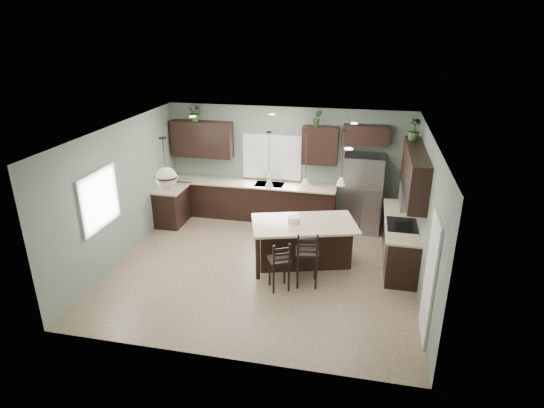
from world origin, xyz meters
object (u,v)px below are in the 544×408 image
(refrigerator, at_px, (362,193))
(plant_back_left, at_px, (195,112))
(kitchen_island, at_px, (303,244))
(bar_stool_left, at_px, (279,265))
(bar_stool_center, at_px, (307,258))
(serving_dish, at_px, (294,220))

(refrigerator, bearing_deg, plant_back_left, 176.60)
(refrigerator, bearing_deg, kitchen_island, -118.91)
(plant_back_left, bearing_deg, bar_stool_left, -49.82)
(bar_stool_center, distance_m, plant_back_left, 4.85)
(serving_dish, bearing_deg, plant_back_left, 141.40)
(bar_stool_left, bearing_deg, serving_dish, 57.18)
(bar_stool_center, bearing_deg, refrigerator, 61.97)
(kitchen_island, distance_m, plant_back_left, 4.34)
(serving_dish, xyz_separation_m, bar_stool_center, (0.37, -0.71, -0.43))
(refrigerator, relative_size, serving_dish, 7.71)
(serving_dish, relative_size, bar_stool_left, 0.24)
(bar_stool_left, height_order, plant_back_left, plant_back_left)
(refrigerator, height_order, bar_stool_left, refrigerator)
(serving_dish, xyz_separation_m, plant_back_left, (-2.85, 2.28, 1.62))
(plant_back_left, bearing_deg, bar_stool_center, -42.88)
(kitchen_island, xyz_separation_m, bar_stool_left, (-0.30, -1.03, 0.04))
(bar_stool_left, distance_m, plant_back_left, 4.75)
(refrigerator, xyz_separation_m, serving_dish, (-1.28, -2.03, 0.07))
(refrigerator, height_order, serving_dish, refrigerator)
(kitchen_island, relative_size, bar_stool_center, 1.82)
(serving_dish, relative_size, bar_stool_center, 0.21)
(bar_stool_left, bearing_deg, kitchen_island, 47.31)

